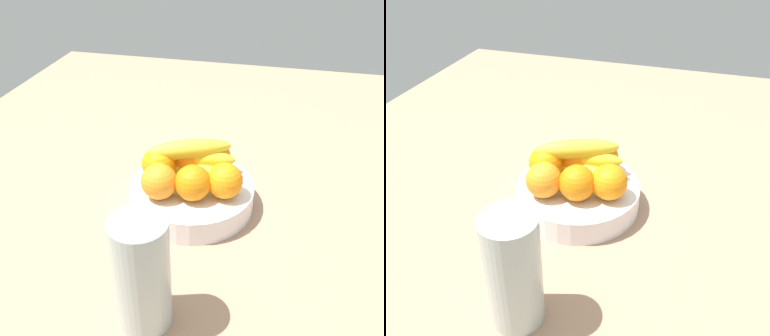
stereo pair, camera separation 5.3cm
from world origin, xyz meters
TOP-DOWN VIEW (x-y plane):
  - ground_plane at (0.00, 0.00)cm, footprint 180.00×140.00cm
  - fruit_bowl at (2.11, -1.23)cm, footprint 24.84×24.84cm
  - orange_front_left at (-2.08, -2.37)cm, footprint 6.95×6.95cm
  - orange_front_right at (0.19, -8.08)cm, footprint 6.95×6.95cm
  - orange_center at (8.24, -4.40)cm, footprint 6.95×6.95cm
  - orange_back_left at (6.26, 0.52)cm, footprint 6.95×6.95cm
  - orange_back_right at (2.85, 5.77)cm, footprint 6.95×6.95cm
  - orange_top_stack at (-3.08, 3.94)cm, footprint 6.95×6.95cm
  - banana_bunch at (5.08, -0.09)cm, footprint 10.32×18.40cm
  - thermos_tumbler at (-26.76, -0.83)cm, footprint 8.16×8.16cm

SIDE VIEW (x-z plane):
  - ground_plane at x=0.00cm, z-range -3.00..0.00cm
  - fruit_bowl at x=2.11cm, z-range 0.00..4.96cm
  - orange_front_left at x=-2.08cm, z-range 4.96..11.91cm
  - orange_front_right at x=0.19cm, z-range 4.96..11.91cm
  - orange_center at x=8.24cm, z-range 4.96..11.91cm
  - orange_back_left at x=6.26cm, z-range 4.96..11.91cm
  - orange_back_right at x=2.85cm, z-range 4.96..11.91cm
  - orange_top_stack at x=-3.08cm, z-range 4.96..11.91cm
  - banana_bunch at x=5.08cm, z-range 4.96..13.36cm
  - thermos_tumbler at x=-26.76cm, z-range 0.00..18.81cm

